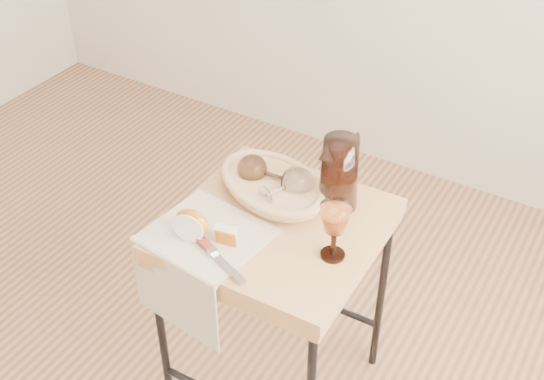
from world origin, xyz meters
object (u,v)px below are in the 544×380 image
Objects in this scene: bread_basket at (273,188)px; goblet_lying_a at (267,174)px; tea_towel at (207,235)px; table_knife at (215,254)px; pitcher at (339,173)px; goblet_lying_b at (284,188)px; wine_goblet at (334,231)px; side_table at (275,311)px; apple_half at (192,223)px.

bread_basket is 0.04m from goblet_lying_a.
tea_towel is 0.09m from table_knife.
goblet_lying_a is 0.21m from pitcher.
goblet_lying_a is at bearing 89.16° from goblet_lying_b.
goblet_lying_b is 0.87× the size of wine_goblet.
goblet_lying_b is at bearing 105.86° from side_table.
wine_goblet is (0.21, -0.12, 0.03)m from goblet_lying_b.
goblet_lying_a is at bearing 172.92° from pitcher.
goblet_lying_a is 0.99× the size of goblet_lying_b.
side_table is at bearing 95.23° from table_knife.
apple_half is 0.10m from table_knife.
apple_half reaches higher than bread_basket.
side_table is 4.84× the size of goblet_lying_b.
side_table is 0.46m from wine_goblet.
apple_half is at bearing -148.18° from pitcher.
goblet_lying_b reaches higher than apple_half.
goblet_lying_b is (-0.02, 0.08, 0.40)m from side_table.
goblet_lying_b reaches higher than side_table.
wine_goblet is (0.31, 0.10, 0.08)m from tea_towel.
bread_basket reaches higher than table_knife.
bread_basket is 0.30m from wine_goblet.
wine_goblet reaches higher than goblet_lying_b.
pitcher is at bearing 58.26° from tea_towel.
bread_basket is 0.29m from table_knife.
bread_basket reaches higher than tea_towel.
tea_towel is 1.27× the size of table_knife.
goblet_lying_a and goblet_lying_b have the same top height.
table_knife is (-0.06, -0.20, 0.36)m from side_table.
pitcher is at bearing -36.68° from goblet_lying_b.
goblet_lying_b is 0.28m from table_knife.
apple_half is (-0.06, -0.27, -0.01)m from goblet_lying_a.
tea_towel is (-0.13, -0.14, 0.34)m from side_table.
pitcher is 1.55× the size of wine_goblet.
side_table is 4.22× the size of wine_goblet.
bread_basket is at bearing 82.71° from tea_towel.
wine_goblet is 0.36m from apple_half.
wine_goblet is at bearing -12.13° from side_table.
goblet_lying_b is (0.07, -0.03, 0.00)m from goblet_lying_a.
bread_basket is at bearing 90.99° from goblet_lying_b.
bread_basket is 0.20m from pitcher.
pitcher is at bearing -171.69° from goblet_lying_a.
table_knife is at bearing -106.53° from side_table.
bread_basket is at bearing 149.68° from goblet_lying_a.
goblet_lying_a is at bearing 118.47° from table_knife.
bread_basket is 0.06m from goblet_lying_b.
bread_basket is (-0.07, 0.10, 0.37)m from side_table.
apple_half is (-0.26, -0.32, -0.06)m from pitcher.
table_knife is at bearing 92.95° from goblet_lying_a.
apple_half is (-0.08, -0.26, 0.02)m from bread_basket.
wine_goblet is 0.71× the size of table_knife.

